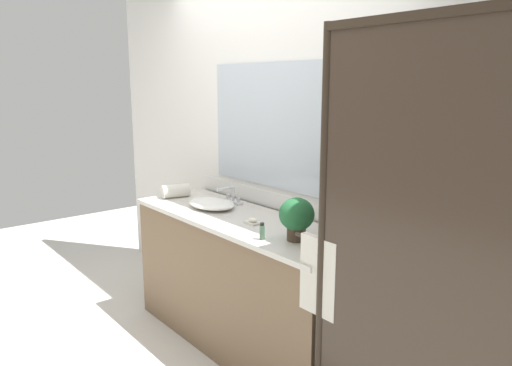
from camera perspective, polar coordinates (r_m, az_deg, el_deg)
The scene contains 11 objects.
ground_plane at distance 3.48m, azimuth -1.66°, elevation -18.50°, with size 8.00×8.00×0.00m, color silver.
wall_back_with_mirror at distance 3.26m, azimuth 2.98°, elevation 3.82°, with size 4.40×0.06×2.60m.
vanity_cabinet at distance 3.28m, azimuth -1.58°, elevation -11.62°, with size 1.80×0.58×0.90m.
shower_enclosure at distance 2.12m, azimuth 15.85°, elevation -8.87°, with size 1.20×0.59×2.00m.
sink_basin at distance 3.37m, azimuth -5.29°, elevation -2.41°, with size 0.39×0.27×0.06m, color white.
faucet at distance 3.47m, azimuth -2.90°, elevation -1.73°, with size 0.17×0.16×0.13m.
potted_plant at distance 2.64m, azimuth 4.83°, elevation -3.93°, with size 0.20×0.20×0.24m.
soap_dish at distance 2.98m, azimuth -0.40°, elevation -4.56°, with size 0.10×0.07×0.04m.
amenity_bottle_shampoo at distance 2.67m, azimuth 0.73°, elevation -5.77°, with size 0.03×0.03×0.10m.
amenity_bottle_conditioner at distance 2.67m, azimuth 7.93°, elevation -5.94°, with size 0.03×0.03×0.09m.
rolled_towel_near_edge at distance 3.71m, azimuth -9.48°, elevation -0.93°, with size 0.10×0.10×0.21m, color silver.
Camera 1 is at (2.38, -1.85, 1.74)m, focal length 33.84 mm.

